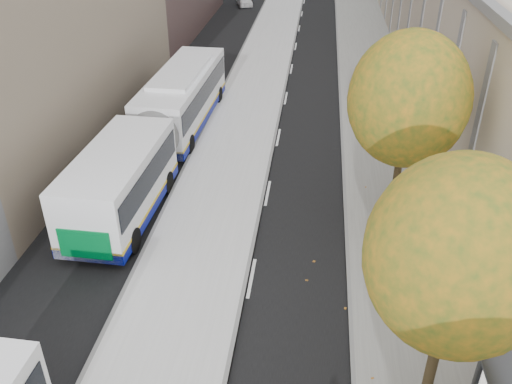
# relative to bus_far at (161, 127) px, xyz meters

# --- Properties ---
(bus_platform) EXTENTS (4.25, 150.00, 0.15)m
(bus_platform) POSITION_rel_bus_far_xyz_m (3.40, 8.03, -1.60)
(bus_platform) COLOR #BEBEBE
(bus_platform) RESTS_ON ground
(sidewalk) EXTENTS (4.75, 150.00, 0.08)m
(sidewalk) POSITION_rel_bus_far_xyz_m (11.40, 8.03, -1.64)
(sidewalk) COLOR gray
(sidewalk) RESTS_ON ground
(tree_c) EXTENTS (4.20, 4.20, 7.28)m
(tree_c) POSITION_rel_bus_far_xyz_m (10.87, -13.97, 3.57)
(tree_c) COLOR #312613
(tree_c) RESTS_ON sidewalk
(tree_d) EXTENTS (4.40, 4.40, 7.60)m
(tree_d) POSITION_rel_bus_far_xyz_m (10.87, -4.97, 3.79)
(tree_d) COLOR #312613
(tree_d) RESTS_ON sidewalk
(bus_far) EXTENTS (3.32, 18.52, 3.07)m
(bus_far) POSITION_rel_bus_far_xyz_m (0.00, 0.00, 0.00)
(bus_far) COLOR white
(bus_far) RESTS_ON ground
(distant_car) EXTENTS (2.40, 3.82, 1.21)m
(distant_car) POSITION_rel_bus_far_xyz_m (-0.74, 36.22, -1.07)
(distant_car) COLOR white
(distant_car) RESTS_ON ground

